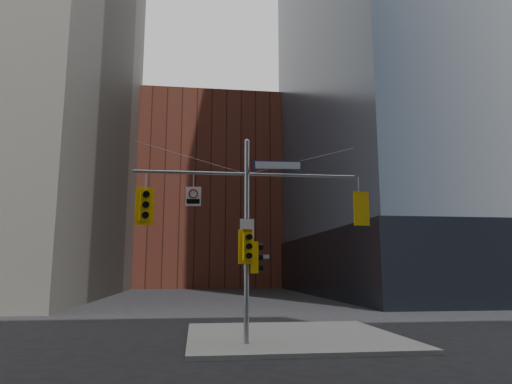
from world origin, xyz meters
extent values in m
plane|color=black|center=(0.00, 0.00, 0.00)|extent=(160.00, 160.00, 0.00)
cube|color=gray|center=(2.00, 4.00, 0.07)|extent=(8.00, 8.00, 0.15)
cube|color=black|center=(28.00, 32.00, 3.00)|extent=(36.40, 36.40, 6.00)
cube|color=brown|center=(0.00, 58.00, 14.00)|extent=(26.00, 20.00, 28.00)
cylinder|color=gray|center=(0.00, 2.00, 3.60)|extent=(0.18, 0.18, 7.20)
sphere|color=gray|center=(0.00, 2.00, 7.20)|extent=(0.20, 0.20, 0.20)
cylinder|color=gray|center=(-2.00, 2.00, 6.00)|extent=(4.00, 0.11, 0.11)
cylinder|color=gray|center=(2.00, 2.00, 6.00)|extent=(4.00, 0.11, 0.11)
cylinder|color=gray|center=(0.00, 1.65, 6.00)|extent=(0.10, 0.70, 0.10)
cylinder|color=gray|center=(-2.00, 2.00, 6.55)|extent=(4.00, 0.02, 1.12)
cylinder|color=gray|center=(2.00, 2.00, 6.55)|extent=(4.00, 0.02, 1.12)
cube|color=yellow|center=(-3.53, 2.00, 4.80)|extent=(0.39, 0.31, 1.07)
cube|color=yellow|center=(-3.57, 2.18, 4.80)|extent=(0.63, 0.18, 1.32)
cylinder|color=black|center=(-3.48, 1.80, 5.16)|extent=(0.25, 0.21, 0.22)
cylinder|color=black|center=(-3.50, 1.88, 5.16)|extent=(0.19, 0.06, 0.19)
cylinder|color=black|center=(-3.48, 1.80, 4.80)|extent=(0.25, 0.21, 0.22)
cylinder|color=black|center=(-3.50, 1.88, 4.80)|extent=(0.19, 0.06, 0.19)
cylinder|color=black|center=(-3.48, 1.80, 4.44)|extent=(0.25, 0.21, 0.22)
cylinder|color=black|center=(-3.50, 1.88, 4.44)|extent=(0.19, 0.06, 0.19)
cube|color=yellow|center=(4.15, 2.00, 4.80)|extent=(0.34, 0.25, 1.00)
cube|color=yellow|center=(4.16, 1.83, 4.80)|extent=(0.59, 0.08, 1.24)
cylinder|color=black|center=(4.14, 2.19, 5.13)|extent=(0.22, 0.17, 0.21)
cylinder|color=black|center=(4.14, 2.11, 5.13)|extent=(0.18, 0.03, 0.18)
cylinder|color=black|center=(4.14, 2.19, 4.80)|extent=(0.22, 0.17, 0.21)
cylinder|color=black|center=(4.14, 2.11, 4.80)|extent=(0.18, 0.03, 0.18)
cylinder|color=black|center=(4.14, 2.19, 4.47)|extent=(0.22, 0.17, 0.21)
cylinder|color=black|center=(4.14, 2.11, 4.47)|extent=(0.18, 0.03, 0.18)
cube|color=yellow|center=(0.28, 2.00, 3.04)|extent=(0.27, 0.37, 1.10)
cylinder|color=black|center=(0.49, 1.99, 3.40)|extent=(0.18, 0.24, 0.23)
cylinder|color=black|center=(0.41, 1.99, 3.40)|extent=(0.03, 0.20, 0.20)
cylinder|color=black|center=(0.49, 1.99, 3.04)|extent=(0.18, 0.24, 0.23)
cylinder|color=black|center=(0.41, 1.99, 3.04)|extent=(0.03, 0.20, 0.20)
cylinder|color=black|center=(0.49, 1.99, 2.67)|extent=(0.18, 0.24, 0.23)
cylinder|color=#0CE559|center=(0.41, 1.99, 2.67)|extent=(0.03, 0.20, 0.20)
cube|color=yellow|center=(0.00, 1.72, 3.40)|extent=(0.34, 0.27, 0.95)
cube|color=yellow|center=(-0.03, 1.88, 3.40)|extent=(0.56, 0.14, 1.18)
cylinder|color=black|center=(0.03, 1.54, 3.72)|extent=(0.22, 0.18, 0.20)
cylinder|color=black|center=(0.02, 1.61, 3.72)|extent=(0.17, 0.05, 0.17)
cylinder|color=black|center=(0.03, 1.54, 3.40)|extent=(0.22, 0.18, 0.20)
cylinder|color=black|center=(0.02, 1.61, 3.40)|extent=(0.17, 0.05, 0.17)
cylinder|color=black|center=(0.03, 1.54, 3.08)|extent=(0.22, 0.18, 0.20)
cylinder|color=black|center=(0.02, 1.61, 3.08)|extent=(0.17, 0.05, 0.17)
cube|color=navy|center=(1.13, 2.00, 6.35)|extent=(1.75, 0.14, 0.34)
cube|color=silver|center=(1.13, 1.98, 6.35)|extent=(1.64, 0.11, 0.26)
cube|color=silver|center=(-1.89, 1.98, 5.15)|extent=(0.54, 0.05, 0.68)
torus|color=#B20A0A|center=(-1.89, 1.96, 5.24)|extent=(0.34, 0.06, 0.33)
cube|color=black|center=(-1.89, 1.96, 4.97)|extent=(0.45, 0.03, 0.16)
cube|color=silver|center=(0.00, 1.88, 4.04)|extent=(0.50, 0.08, 0.66)
cube|color=#D88C00|center=(0.00, 1.86, 3.86)|extent=(0.36, 0.05, 0.29)
cube|color=silver|center=(0.45, 2.00, 3.06)|extent=(0.69, 0.09, 0.14)
cube|color=#145926|center=(0.00, 2.45, 2.69)|extent=(0.06, 0.67, 0.13)
camera|label=1|loc=(-1.73, -13.92, 2.66)|focal=32.00mm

